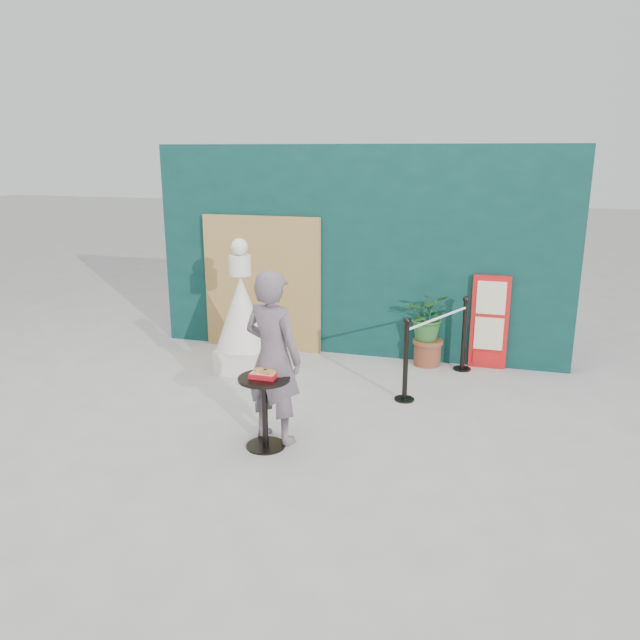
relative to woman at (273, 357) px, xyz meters
The scene contains 10 objects.
ground 0.91m from the woman, 15.64° to the right, with size 60.00×60.00×0.00m, color #ADAAA5.
back_wall 3.17m from the woman, 87.02° to the left, with size 6.00×0.30×3.00m, color #0A2F2B.
bamboo_fence 3.15m from the woman, 113.16° to the left, with size 1.80×0.08×2.00m, color tan.
woman is the anchor object (origin of this frame).
menu_board 3.57m from the woman, 54.67° to the left, with size 0.50×0.07×1.30m.
statue 2.19m from the woman, 121.31° to the left, with size 0.71×0.71×1.81m.
cafe_table 0.44m from the woman, 98.90° to the right, with size 0.52×0.52×0.75m.
food_basket 0.21m from the woman, 98.38° to the right, with size 0.26×0.19×0.11m.
planter 3.09m from the woman, 65.96° to the left, with size 0.62×0.54×1.05m.
stanchion_barrier 2.56m from the woman, 55.25° to the left, with size 0.84×1.54×1.03m.
Camera 1 is at (1.94, -5.54, 2.91)m, focal length 35.00 mm.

